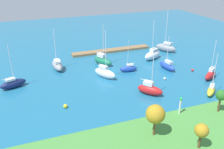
% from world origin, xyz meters
% --- Properties ---
extents(water, '(160.00, 160.00, 0.00)m').
position_xyz_m(water, '(0.00, 0.00, 0.00)').
color(water, '#1E668C').
rests_on(water, ground).
extents(pier_dock, '(27.47, 3.05, 0.75)m').
position_xyz_m(pier_dock, '(-7.75, -15.10, 0.37)').
color(pier_dock, olive).
rests_on(pier_dock, ground).
extents(breakwater, '(66.77, 2.77, 1.04)m').
position_xyz_m(breakwater, '(0.00, 27.41, 0.52)').
color(breakwater, gray).
rests_on(breakwater, ground).
extents(shoreline_park, '(54.21, 13.84, 1.31)m').
position_xyz_m(shoreline_park, '(0.00, 33.15, 0.66)').
color(shoreline_park, '#478C3D').
rests_on(shoreline_park, ground).
extents(harbor_beacon, '(0.56, 0.56, 3.73)m').
position_xyz_m(harbor_beacon, '(-5.91, 27.41, 3.19)').
color(harbor_beacon, silver).
rests_on(harbor_beacon, breakwater).
extents(park_tree_center, '(2.05, 2.05, 4.61)m').
position_xyz_m(park_tree_center, '(-13.42, 29.49, 4.82)').
color(park_tree_center, brown).
rests_on(park_tree_center, shoreline_park).
extents(park_tree_west, '(3.20, 3.20, 5.70)m').
position_xyz_m(park_tree_west, '(1.93, 31.42, 5.37)').
color(park_tree_west, brown).
rests_on(park_tree_west, shoreline_park).
extents(park_tree_mideast, '(2.19, 2.19, 4.34)m').
position_xyz_m(park_tree_mideast, '(-3.10, 36.69, 4.48)').
color(park_tree_mideast, brown).
rests_on(park_tree_mideast, shoreline_park).
extents(sailboat_white_lone_north, '(5.15, 6.70, 12.85)m').
position_xyz_m(sailboat_white_lone_north, '(1.28, 4.32, 1.41)').
color(sailboat_white_lone_north, white).
rests_on(sailboat_white_lone_north, water).
extents(sailboat_red_off_beacon, '(5.55, 5.96, 10.32)m').
position_xyz_m(sailboat_red_off_beacon, '(-5.40, 16.66, 1.31)').
color(sailboat_red_off_beacon, red).
rests_on(sailboat_red_off_beacon, water).
extents(sailboat_blue_by_breakwater, '(5.05, 2.14, 9.20)m').
position_xyz_m(sailboat_blue_by_breakwater, '(-6.24, 2.83, 0.97)').
color(sailboat_blue_by_breakwater, '#2347B2').
rests_on(sailboat_blue_by_breakwater, water).
extents(sailboat_gray_mid_basin, '(3.04, 7.52, 11.55)m').
position_xyz_m(sailboat_gray_mid_basin, '(12.17, -5.93, 1.31)').
color(sailboat_gray_mid_basin, gray).
rests_on(sailboat_gray_mid_basin, water).
extents(sailboat_navy_inner_mooring, '(6.59, 4.01, 10.86)m').
position_xyz_m(sailboat_navy_inner_mooring, '(24.10, 2.02, 1.15)').
color(sailboat_navy_inner_mooring, '#141E4C').
rests_on(sailboat_navy_inner_mooring, water).
extents(sailboat_green_along_channel, '(5.21, 7.19, 12.29)m').
position_xyz_m(sailboat_green_along_channel, '(-1.13, -4.79, 1.33)').
color(sailboat_green_along_channel, '#19724C').
rests_on(sailboat_green_along_channel, water).
extents(sailboat_yellow_west_end, '(5.27, 4.82, 9.98)m').
position_xyz_m(sailboat_yellow_west_end, '(-18.94, 21.35, 0.91)').
color(sailboat_yellow_west_end, yellow).
rests_on(sailboat_yellow_west_end, water).
extents(sailboat_white_far_south, '(7.35, 4.99, 12.29)m').
position_xyz_m(sailboat_white_far_south, '(-17.33, -3.46, 1.49)').
color(sailboat_white_far_south, white).
rests_on(sailboat_white_far_south, water).
extents(sailboat_red_near_pier, '(5.72, 4.11, 10.66)m').
position_xyz_m(sailboat_red_near_pier, '(-24.34, 14.78, 1.24)').
color(sailboat_red_near_pier, red).
rests_on(sailboat_red_near_pier, water).
extents(sailboat_blue_outer_mooring, '(2.64, 6.47, 9.54)m').
position_xyz_m(sailboat_blue_outer_mooring, '(-17.22, 5.21, 1.14)').
color(sailboat_blue_outer_mooring, '#2347B2').
rests_on(sailboat_blue_outer_mooring, water).
extents(sailboat_gray_center_basin, '(5.82, 7.54, 14.27)m').
position_xyz_m(sailboat_gray_center_basin, '(-25.34, -8.58, 1.46)').
color(sailboat_gray_center_basin, gray).
rests_on(sailboat_gray_center_basin, water).
extents(mooring_buoy_yellow, '(0.87, 0.87, 0.87)m').
position_xyz_m(mooring_buoy_yellow, '(13.98, 15.68, 0.44)').
color(mooring_buoy_yellow, yellow).
rests_on(mooring_buoy_yellow, water).
extents(mooring_buoy_white, '(0.63, 0.63, 0.63)m').
position_xyz_m(mooring_buoy_white, '(-12.91, 11.02, 0.31)').
color(mooring_buoy_white, white).
rests_on(mooring_buoy_white, water).
extents(mooring_buoy_red, '(0.68, 0.68, 0.68)m').
position_xyz_m(mooring_buoy_red, '(-23.20, 8.98, 0.34)').
color(mooring_buoy_red, red).
rests_on(mooring_buoy_red, water).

